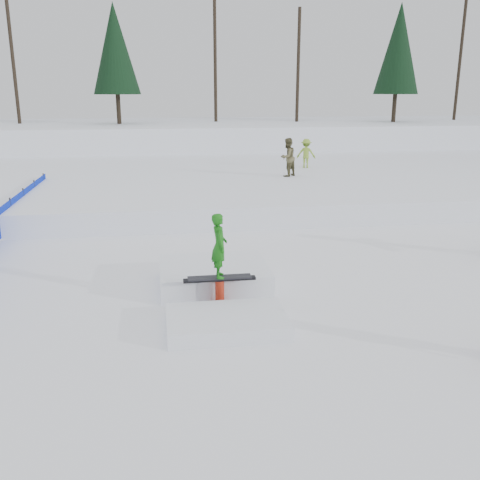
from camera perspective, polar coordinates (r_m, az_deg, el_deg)
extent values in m
plane|color=white|center=(11.54, -0.97, -8.03)|extent=(120.00, 120.00, 0.00)
cube|color=white|center=(40.65, -6.77, 10.68)|extent=(60.00, 14.00, 2.40)
cube|color=white|center=(26.85, -5.60, 6.49)|extent=(50.00, 18.00, 0.80)
cylinder|color=black|center=(20.07, -23.20, 2.62)|extent=(0.05, 0.05, 1.10)
cylinder|color=black|center=(21.88, -22.02, 3.73)|extent=(0.05, 0.05, 1.10)
cylinder|color=black|center=(23.70, -21.02, 4.67)|extent=(0.05, 0.05, 1.10)
cylinder|color=black|center=(25.53, -20.16, 5.47)|extent=(0.05, 0.05, 1.10)
cylinder|color=black|center=(41.69, -23.17, 18.25)|extent=(0.24, 0.24, 10.00)
cylinder|color=black|center=(39.09, -12.82, 13.44)|extent=(0.30, 0.30, 2.00)
cone|color=black|center=(39.16, -13.19, 19.26)|extent=(3.20, 3.20, 5.95)
cylinder|color=black|center=(41.29, -2.67, 19.11)|extent=(0.24, 0.24, 9.50)
cylinder|color=black|center=(41.35, 6.23, 17.99)|extent=(0.24, 0.24, 8.00)
cylinder|color=black|center=(42.25, 16.12, 13.36)|extent=(0.30, 0.30, 2.00)
cone|color=black|center=(42.33, 16.56, 18.97)|extent=(3.20, 3.20, 6.30)
cylinder|color=black|center=(46.85, 22.51, 18.20)|extent=(0.24, 0.24, 10.50)
imported|color=brown|center=(24.99, 5.09, 8.78)|extent=(1.08, 1.05, 1.76)
imported|color=#85AC33|center=(27.97, 7.06, 9.16)|extent=(1.08, 0.83, 1.47)
cube|color=white|center=(13.14, -2.82, -3.78)|extent=(2.60, 2.20, 0.54)
cube|color=white|center=(10.87, -1.43, -8.71)|extent=(2.40, 1.60, 0.30)
cylinder|color=#B3311B|center=(12.01, -2.16, -6.90)|extent=(0.44, 0.44, 0.06)
cylinder|color=#B3311B|center=(11.91, -2.17, -5.70)|extent=(0.20, 0.20, 0.60)
cube|color=black|center=(11.80, -2.19, -4.21)|extent=(1.60, 0.16, 0.06)
cube|color=black|center=(11.78, -2.19, -4.00)|extent=(1.40, 0.28, 0.03)
imported|color=#136611|center=(11.56, -2.23, -0.60)|extent=(0.34, 0.52, 1.42)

